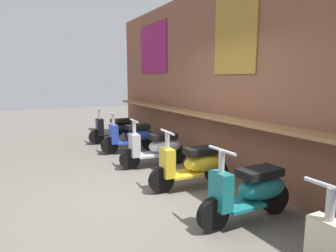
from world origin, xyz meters
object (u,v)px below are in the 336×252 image
at_px(scooter_black, 117,129).
at_px(scooter_yellow, 195,164).
at_px(scooter_silver, 158,147).
at_px(scooter_teal, 252,190).
at_px(scooter_blue, 133,136).

bearing_deg(scooter_black, scooter_yellow, 92.02).
distance_m(scooter_silver, scooter_teal, 2.65).
bearing_deg(scooter_silver, scooter_teal, 94.30).
height_order(scooter_blue, scooter_teal, same).
relative_size(scooter_silver, scooter_teal, 1.00).
relative_size(scooter_silver, scooter_yellow, 1.00).
bearing_deg(scooter_yellow, scooter_black, -85.78).
xyz_separation_m(scooter_black, scooter_teal, (5.18, 0.00, 0.00)).
bearing_deg(scooter_yellow, scooter_silver, -85.77).
bearing_deg(scooter_black, scooter_blue, 92.02).
relative_size(scooter_black, scooter_yellow, 1.00).
xyz_separation_m(scooter_silver, scooter_teal, (2.65, 0.00, 0.00)).
xyz_separation_m(scooter_blue, scooter_teal, (3.98, 0.00, 0.00)).
bearing_deg(scooter_teal, scooter_black, -90.01).
bearing_deg(scooter_blue, scooter_teal, 92.44).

